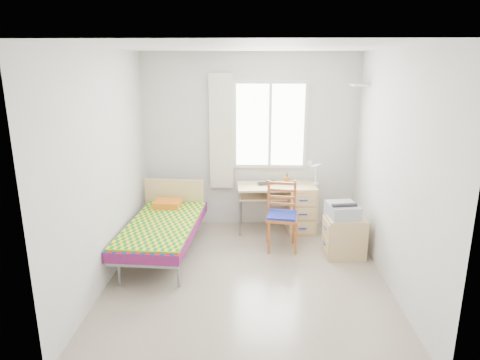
# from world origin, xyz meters

# --- Properties ---
(floor) EXTENTS (3.50, 3.50, 0.00)m
(floor) POSITION_xyz_m (0.00, 0.00, 0.00)
(floor) COLOR #BCAD93
(floor) RESTS_ON ground
(ceiling) EXTENTS (3.50, 3.50, 0.00)m
(ceiling) POSITION_xyz_m (0.00, 0.00, 2.60)
(ceiling) COLOR white
(ceiling) RESTS_ON wall_back
(wall_back) EXTENTS (3.20, 0.00, 3.20)m
(wall_back) POSITION_xyz_m (0.00, 1.75, 1.30)
(wall_back) COLOR silver
(wall_back) RESTS_ON ground
(wall_left) EXTENTS (0.00, 3.50, 3.50)m
(wall_left) POSITION_xyz_m (-1.60, 0.00, 1.30)
(wall_left) COLOR silver
(wall_left) RESTS_ON ground
(wall_right) EXTENTS (0.00, 3.50, 3.50)m
(wall_right) POSITION_xyz_m (1.60, 0.00, 1.30)
(wall_right) COLOR silver
(wall_right) RESTS_ON ground
(window) EXTENTS (1.10, 0.04, 1.30)m
(window) POSITION_xyz_m (0.30, 1.73, 1.55)
(window) COLOR white
(window) RESTS_ON wall_back
(curtain) EXTENTS (0.35, 0.05, 1.70)m
(curtain) POSITION_xyz_m (-0.42, 1.68, 1.45)
(curtain) COLOR #F6F2CB
(curtain) RESTS_ON wall_back
(floating_shelf) EXTENTS (0.20, 0.32, 0.03)m
(floating_shelf) POSITION_xyz_m (1.49, 1.40, 2.15)
(floating_shelf) COLOR white
(floating_shelf) RESTS_ON wall_right
(bed) EXTENTS (0.96, 1.88, 0.79)m
(bed) POSITION_xyz_m (-1.11, 0.60, 0.39)
(bed) COLOR gray
(bed) RESTS_ON floor
(desk) EXTENTS (1.18, 0.61, 0.71)m
(desk) POSITION_xyz_m (0.70, 1.43, 0.39)
(desk) COLOR #D6BD70
(desk) RESTS_ON floor
(chair) EXTENTS (0.45, 0.45, 0.92)m
(chair) POSITION_xyz_m (0.46, 0.86, 0.52)
(chair) COLOR #9A371D
(chair) RESTS_ON floor
(cabinet) EXTENTS (0.51, 0.46, 0.53)m
(cabinet) POSITION_xyz_m (1.25, 0.62, 0.27)
(cabinet) COLOR tan
(cabinet) RESTS_ON floor
(printer) EXTENTS (0.42, 0.47, 0.18)m
(printer) POSITION_xyz_m (1.21, 0.62, 0.62)
(printer) COLOR #A5A7AD
(printer) RESTS_ON cabinet
(laptop) EXTENTS (0.35, 0.30, 0.02)m
(laptop) POSITION_xyz_m (0.29, 1.46, 0.72)
(laptop) COLOR black
(laptop) RESTS_ON desk
(pen_cup) EXTENTS (0.08, 0.08, 0.09)m
(pen_cup) POSITION_xyz_m (0.56, 1.57, 0.76)
(pen_cup) COLOR orange
(pen_cup) RESTS_ON desk
(task_lamp) EXTENTS (0.23, 0.32, 0.41)m
(task_lamp) POSITION_xyz_m (0.90, 1.35, 0.97)
(task_lamp) COLOR white
(task_lamp) RESTS_ON desk
(book) EXTENTS (0.24, 0.26, 0.02)m
(book) POSITION_xyz_m (0.20, 1.43, 0.59)
(book) COLOR gray
(book) RESTS_ON desk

